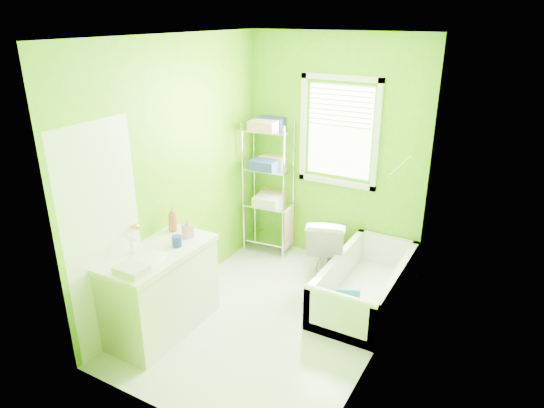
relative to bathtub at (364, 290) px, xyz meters
The scene contains 9 objects.
ground 0.98m from the bathtub, 136.70° to the right, with size 2.90×2.90×0.00m, color silver.
room_envelope 1.70m from the bathtub, 136.70° to the right, with size 2.14×2.94×2.62m.
window 1.77m from the bathtub, 130.68° to the left, with size 0.92×0.05×1.22m.
door 2.55m from the bathtub, 136.37° to the right, with size 0.09×0.80×2.00m.
right_wall_decor 1.39m from the bathtub, 64.13° to the right, with size 0.04×1.48×1.17m.
bathtub is the anchor object (origin of this frame).
toilet 0.70m from the bathtub, 149.64° to the left, with size 0.41×0.72×0.74m, color white.
vanity 2.02m from the bathtub, 138.22° to the right, with size 0.56×1.08×1.06m.
wire_shelf_unit 1.76m from the bathtub, 157.82° to the left, with size 0.58×0.47×1.64m.
Camera 1 is at (1.96, -3.49, 2.78)m, focal length 32.00 mm.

